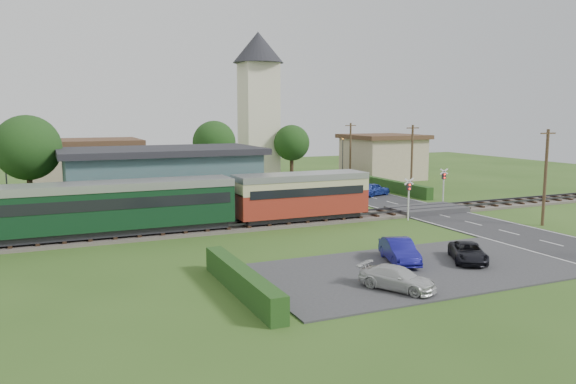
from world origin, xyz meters
name	(u,v)px	position (x,y,z in m)	size (l,w,h in m)	color
ground	(331,226)	(0.00, 0.00, 0.00)	(120.00, 120.00, 0.00)	#2D4C19
railway_track	(319,220)	(0.00, 2.00, 0.11)	(76.00, 3.20, 0.49)	#4C443D
road	(442,216)	(10.00, 0.00, 0.03)	(6.00, 70.00, 0.05)	#28282B
car_park	(415,270)	(-1.50, -12.00, 0.04)	(17.00, 9.00, 0.08)	#333335
crossing_deck	(427,209)	(10.00, 2.00, 0.23)	(6.20, 3.40, 0.45)	#333335
platform	(179,221)	(-10.00, 5.20, 0.23)	(30.00, 3.00, 0.45)	gray
equipment_hut	(61,208)	(-18.00, 5.20, 1.75)	(2.30, 2.30, 2.55)	beige
station_building	(162,179)	(-10.00, 10.99, 2.69)	(16.00, 9.00, 5.30)	#3D6466
train	(57,209)	(-18.31, 2.00, 2.18)	(43.20, 2.90, 3.40)	#232328
church_tower	(258,95)	(5.00, 28.00, 10.23)	(6.00, 6.00, 17.60)	beige
house_west	(85,166)	(-15.00, 25.00, 2.79)	(10.80, 8.80, 5.50)	tan
house_east	(383,156)	(20.00, 24.00, 2.80)	(8.80, 8.80, 5.50)	tan
hedge_carpark	(242,281)	(-11.00, -12.00, 0.60)	(0.80, 9.00, 1.20)	#193814
hedge_roadside	(378,183)	(14.20, 16.00, 0.60)	(0.80, 18.00, 1.20)	#193814
hedge_station	(153,197)	(-10.00, 15.50, 0.65)	(22.00, 0.80, 1.30)	#193814
tree_a	(28,148)	(-20.00, 14.00, 5.38)	(5.20, 5.20, 8.00)	#332316
tree_b	(214,142)	(-2.00, 23.00, 5.02)	(4.60, 4.60, 7.34)	#332316
tree_c	(292,143)	(8.00, 25.00, 4.65)	(4.20, 4.20, 6.78)	#332316
utility_pole_b	(545,176)	(14.20, -6.00, 3.63)	(1.40, 0.22, 7.00)	#473321
utility_pole_c	(412,160)	(14.20, 10.00, 3.63)	(1.40, 0.22, 7.00)	#473321
utility_pole_d	(350,152)	(14.20, 22.00, 3.63)	(1.40, 0.22, 7.00)	#473321
crossing_signal_near	(409,193)	(6.40, -0.41, 2.14)	(0.84, 0.28, 3.28)	silver
crossing_signal_far	(444,181)	(13.60, 4.39, 2.14)	(0.84, 0.28, 3.28)	silver
streetlamp_west	(6,171)	(-22.00, 20.00, 3.04)	(0.30, 0.30, 5.15)	#3F3F47
streetlamp_east	(343,154)	(16.00, 27.00, 3.04)	(0.30, 0.30, 5.15)	#3F3F47
car_on_road	(373,189)	(10.78, 11.47, 0.69)	(1.52, 3.79, 1.29)	#21389D
car_park_blue	(399,251)	(-1.48, -10.57, 0.72)	(1.36, 3.89, 1.28)	navy
car_park_silver	(397,278)	(-4.32, -14.50, 0.61)	(1.48, 3.64, 1.06)	silver
car_park_dark	(468,252)	(2.10, -11.91, 0.58)	(1.67, 3.63, 1.01)	black
pedestrian_near	(263,202)	(-3.58, 4.46, 1.37)	(0.67, 0.44, 1.84)	gray
pedestrian_far	(120,209)	(-14.13, 5.16, 1.41)	(0.93, 0.73, 1.92)	gray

